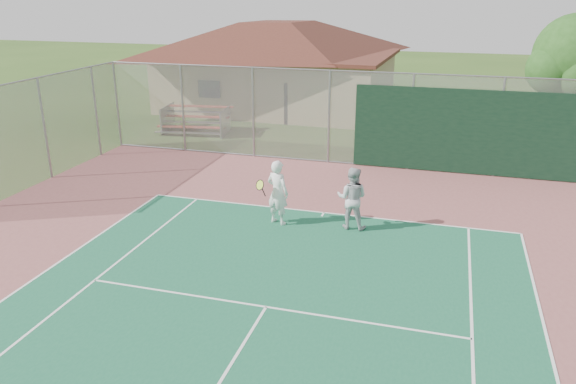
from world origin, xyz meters
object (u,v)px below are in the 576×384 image
Objects in this scene: bleachers at (196,119)px; player_white_front at (277,193)px; clubhouse at (278,57)px; player_grey_back at (352,199)px.

player_white_front is (6.85, -9.31, 0.32)m from bleachers.
bleachers is at bearing -104.69° from clubhouse.
bleachers is 12.69m from player_grey_back.
clubhouse is 7.24m from bleachers.
player_grey_back is (6.93, -15.65, -1.94)m from clubhouse.
player_white_front is at bearing -71.01° from clubhouse.
player_white_front is 2.07m from player_grey_back.
player_white_front reaches higher than bleachers.
clubhouse reaches higher than bleachers.
clubhouse is at bearing -53.46° from player_white_front.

